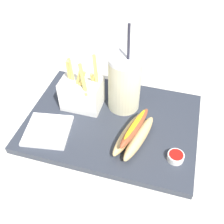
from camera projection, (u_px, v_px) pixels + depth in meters
The scene contains 7 objects.
ground_plane at pixel (112, 127), 0.75m from camera, with size 2.40×2.40×0.02m, color silver.
food_tray at pixel (112, 122), 0.74m from camera, with size 0.46×0.33×0.02m, color #2D333D.
soda_cup at pixel (124, 83), 0.72m from camera, with size 0.09×0.09×0.25m.
fries_basket at pixel (82, 93), 0.74m from camera, with size 0.11×0.08×0.16m.
hot_dog_1 at pixel (134, 134), 0.66m from camera, with size 0.09×0.17×0.07m.
ketchup_cup_1 at pixel (176, 157), 0.63m from camera, with size 0.04×0.04×0.02m.
napkin_stack at pixel (48, 130), 0.70m from camera, with size 0.11×0.11×0.01m, color white.
Camera 1 is at (0.14, -0.48, 0.56)m, focal length 43.03 mm.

